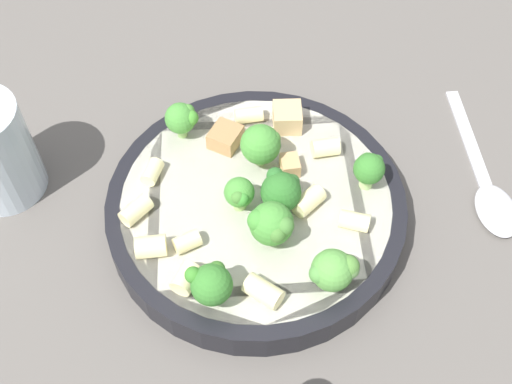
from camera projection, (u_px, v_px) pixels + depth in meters
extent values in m
plane|color=#5B5651|center=(256.00, 219.00, 0.56)|extent=(2.00, 2.00, 0.00)
cylinder|color=black|center=(256.00, 209.00, 0.55)|extent=(0.25, 0.25, 0.03)
cylinder|color=silver|center=(256.00, 201.00, 0.54)|extent=(0.23, 0.23, 0.01)
torus|color=black|center=(256.00, 200.00, 0.54)|extent=(0.25, 0.25, 0.00)
cylinder|color=#84AD60|center=(280.00, 203.00, 0.53)|extent=(0.01, 0.01, 0.01)
sphere|color=#2D6B28|center=(281.00, 192.00, 0.52)|extent=(0.03, 0.03, 0.03)
sphere|color=#2F622A|center=(292.00, 182.00, 0.52)|extent=(0.01, 0.01, 0.01)
sphere|color=#2A6428|center=(275.00, 176.00, 0.52)|extent=(0.01, 0.01, 0.01)
cylinder|color=#9EC175|center=(260.00, 158.00, 0.56)|extent=(0.01, 0.01, 0.01)
sphere|color=#478E38|center=(260.00, 144.00, 0.54)|extent=(0.03, 0.03, 0.03)
sphere|color=#458B30|center=(272.00, 149.00, 0.54)|extent=(0.01, 0.01, 0.01)
sphere|color=#488434|center=(276.00, 139.00, 0.54)|extent=(0.01, 0.01, 0.01)
cylinder|color=#9EC175|center=(271.00, 236.00, 0.51)|extent=(0.01, 0.01, 0.01)
sphere|color=#478E38|center=(271.00, 224.00, 0.50)|extent=(0.04, 0.04, 0.04)
sphere|color=#438E35|center=(259.00, 221.00, 0.49)|extent=(0.02, 0.02, 0.02)
sphere|color=#457C35|center=(285.00, 226.00, 0.49)|extent=(0.01, 0.01, 0.01)
sphere|color=#467B32|center=(277.00, 233.00, 0.49)|extent=(0.01, 0.01, 0.01)
cylinder|color=#84AD60|center=(210.00, 295.00, 0.48)|extent=(0.01, 0.01, 0.02)
sphere|color=#387A2D|center=(208.00, 284.00, 0.46)|extent=(0.03, 0.03, 0.03)
sphere|color=#3A802A|center=(193.00, 275.00, 0.46)|extent=(0.01, 0.01, 0.01)
sphere|color=#396E27|center=(211.00, 268.00, 0.47)|extent=(0.01, 0.01, 0.01)
cylinder|color=#9EC175|center=(330.00, 281.00, 0.49)|extent=(0.01, 0.01, 0.01)
sphere|color=#569942|center=(332.00, 270.00, 0.47)|extent=(0.03, 0.03, 0.03)
sphere|color=#588245|center=(351.00, 270.00, 0.47)|extent=(0.01, 0.01, 0.01)
sphere|color=#508638|center=(348.00, 266.00, 0.47)|extent=(0.02, 0.02, 0.02)
sphere|color=#4F8D3F|center=(319.00, 274.00, 0.47)|extent=(0.02, 0.02, 0.02)
cylinder|color=#84AD60|center=(182.00, 130.00, 0.57)|extent=(0.01, 0.01, 0.01)
sphere|color=#478E38|center=(180.00, 118.00, 0.56)|extent=(0.03, 0.03, 0.03)
sphere|color=#459230|center=(191.00, 118.00, 0.56)|extent=(0.01, 0.01, 0.01)
sphere|color=#497C37|center=(186.00, 112.00, 0.57)|extent=(0.01, 0.01, 0.01)
sphere|color=#4A8C36|center=(188.00, 111.00, 0.56)|extent=(0.01, 0.01, 0.01)
cylinder|color=#93B766|center=(240.00, 202.00, 0.53)|extent=(0.01, 0.01, 0.01)
sphere|color=#478E38|center=(239.00, 192.00, 0.52)|extent=(0.03, 0.03, 0.03)
sphere|color=#488F32|center=(240.00, 200.00, 0.51)|extent=(0.01, 0.01, 0.01)
sphere|color=#3D8E33|center=(242.00, 199.00, 0.51)|extent=(0.01, 0.01, 0.01)
sphere|color=#457F33|center=(238.00, 197.00, 0.51)|extent=(0.01, 0.01, 0.01)
cylinder|color=#9EC175|center=(367.00, 180.00, 0.54)|extent=(0.01, 0.01, 0.01)
sphere|color=#387A2D|center=(369.00, 169.00, 0.53)|extent=(0.03, 0.03, 0.03)
sphere|color=#397A2A|center=(368.00, 160.00, 0.53)|extent=(0.01, 0.01, 0.01)
sphere|color=#36782F|center=(377.00, 161.00, 0.53)|extent=(0.01, 0.01, 0.01)
cylinder|color=beige|center=(308.00, 201.00, 0.53)|extent=(0.03, 0.03, 0.02)
cylinder|color=beige|center=(186.00, 278.00, 0.48)|extent=(0.02, 0.02, 0.02)
cylinder|color=beige|center=(152.00, 172.00, 0.55)|extent=(0.01, 0.02, 0.01)
cylinder|color=beige|center=(263.00, 291.00, 0.48)|extent=(0.03, 0.02, 0.02)
cylinder|color=beige|center=(249.00, 115.00, 0.58)|extent=(0.03, 0.02, 0.01)
cylinder|color=beige|center=(136.00, 210.00, 0.52)|extent=(0.02, 0.03, 0.01)
cylinder|color=beige|center=(325.00, 147.00, 0.56)|extent=(0.03, 0.03, 0.02)
cylinder|color=beige|center=(355.00, 218.00, 0.52)|extent=(0.03, 0.02, 0.01)
cylinder|color=beige|center=(151.00, 247.00, 0.50)|extent=(0.03, 0.03, 0.02)
cylinder|color=beige|center=(187.00, 242.00, 0.51)|extent=(0.02, 0.02, 0.01)
cube|color=tan|center=(290.00, 165.00, 0.55)|extent=(0.02, 0.02, 0.01)
cube|color=#A87A4C|center=(225.00, 137.00, 0.57)|extent=(0.03, 0.03, 0.02)
cube|color=tan|center=(290.00, 118.00, 0.58)|extent=(0.03, 0.03, 0.02)
cylinder|color=silver|center=(2.00, 172.00, 0.57)|extent=(0.06, 0.06, 0.04)
cube|color=silver|center=(468.00, 136.00, 0.62)|extent=(0.06, 0.12, 0.01)
ellipsoid|color=silver|center=(497.00, 211.00, 0.56)|extent=(0.06, 0.07, 0.01)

